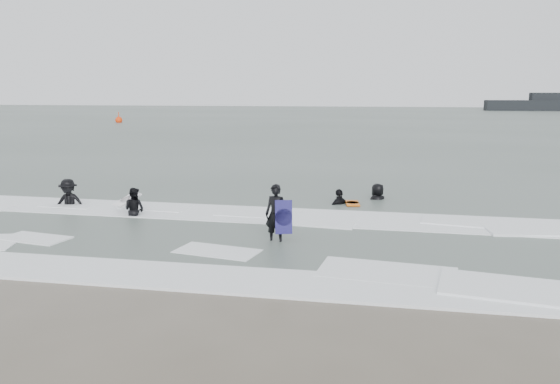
% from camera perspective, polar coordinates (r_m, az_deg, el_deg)
% --- Properties ---
extents(ground, '(320.00, 320.00, 0.00)m').
position_cam_1_polar(ground, '(13.39, -4.43, -8.42)').
color(ground, brown).
rests_on(ground, ground).
extents(sea, '(320.00, 320.00, 0.00)m').
position_cam_1_polar(sea, '(92.33, 9.66, 7.55)').
color(sea, '#47544C').
rests_on(sea, ground).
extents(surfer_centre, '(0.71, 0.53, 1.76)m').
position_cam_1_polar(surfer_centre, '(15.87, -0.44, -5.38)').
color(surfer_centre, black).
rests_on(surfer_centre, ground).
extents(surfer_wading, '(0.88, 0.75, 1.60)m').
position_cam_1_polar(surfer_wading, '(19.84, -14.94, -2.53)').
color(surfer_wading, black).
rests_on(surfer_wading, ground).
extents(surfer_breaker, '(1.36, 0.94, 1.93)m').
position_cam_1_polar(surfer_breaker, '(22.31, -21.17, -1.48)').
color(surfer_breaker, black).
rests_on(surfer_breaker, ground).
extents(surfer_right_near, '(1.04, 1.05, 1.79)m').
position_cam_1_polar(surfer_right_near, '(21.28, 6.23, -1.38)').
color(surfer_right_near, black).
rests_on(surfer_right_near, ground).
extents(surfer_right_far, '(1.08, 0.99, 1.85)m').
position_cam_1_polar(surfer_right_far, '(22.43, 10.14, -0.87)').
color(surfer_right_far, black).
rests_on(surfer_right_far, ground).
extents(surf_foam, '(30.03, 9.06, 0.09)m').
position_cam_1_polar(surf_foam, '(16.81, -0.91, -4.33)').
color(surf_foam, white).
rests_on(surf_foam, ground).
extents(bodyboards, '(8.51, 6.70, 1.25)m').
position_cam_1_polar(bodyboards, '(18.65, -2.66, -1.43)').
color(bodyboards, '#13104C').
rests_on(bodyboards, ground).
extents(buoy, '(1.00, 1.00, 1.65)m').
position_cam_1_polar(buoy, '(82.85, -16.49, 7.22)').
color(buoy, red).
rests_on(buoy, ground).
extents(vessel_horizon, '(31.52, 5.63, 4.28)m').
position_cam_1_polar(vessel_horizon, '(147.07, 26.81, 8.18)').
color(vessel_horizon, black).
rests_on(vessel_horizon, ground).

